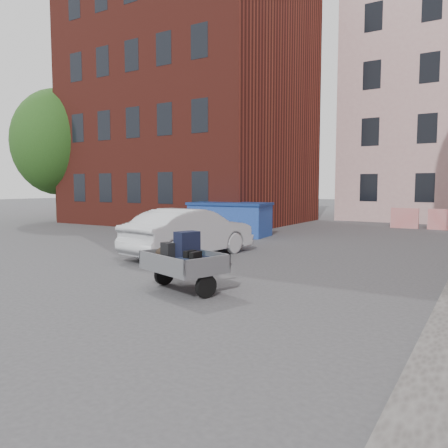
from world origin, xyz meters
The scene contains 8 objects.
ground centered at (0.00, 0.00, 0.00)m, with size 120.00×120.00×0.00m, color #38383A.
building_brick centered at (-9.00, 13.00, 7.00)m, with size 12.00×10.00×14.00m, color #591E16.
far_building centered at (-20.00, 22.00, 4.00)m, with size 6.00×6.00×8.00m, color maroon.
tree centered at (-16.00, 9.00, 5.17)m, with size 5.28×5.28×8.30m.
barriers centered at (4.20, 15.00, 0.50)m, with size 4.70×0.18×1.00m.
trailer centered at (1.03, -1.24, 0.61)m, with size 1.86×1.97×1.20m.
dumpster centered at (-3.24, 7.67, 0.71)m, with size 3.51×2.07×1.40m.
silver_car centered at (-1.43, 2.38, 0.72)m, with size 1.51×4.34×1.43m, color #B4B7BC.
Camera 1 is at (6.25, -8.12, 2.10)m, focal length 35.00 mm.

